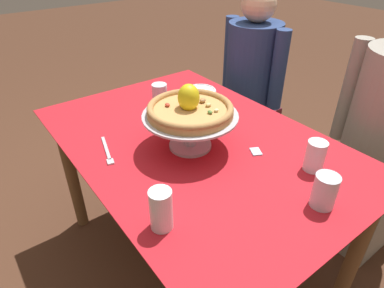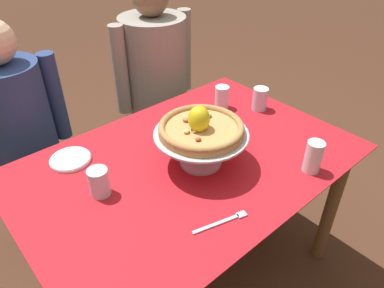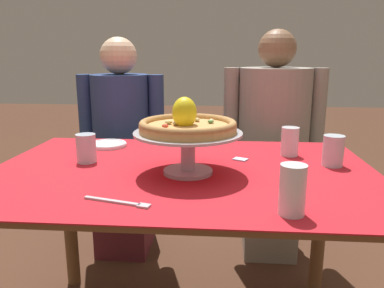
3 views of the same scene
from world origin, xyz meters
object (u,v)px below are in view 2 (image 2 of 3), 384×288
(pizza, at_px, (201,127))
(water_glass_side_right, at_px, (260,100))
(water_glass_front_right, at_px, (313,159))
(sugar_packet, at_px, (204,128))
(diner_left, at_px, (27,150))
(diner_right, at_px, (156,87))
(side_plate, at_px, (70,159))
(water_glass_back_right, at_px, (222,99))
(dinner_fork, at_px, (223,221))
(pizza_stand, at_px, (201,142))
(water_glass_side_left, at_px, (99,183))

(pizza, bearing_deg, water_glass_side_right, 14.05)
(water_glass_front_right, relative_size, sugar_packet, 2.53)
(pizza, height_order, diner_left, diner_left)
(pizza, height_order, diner_right, diner_right)
(diner_left, xyz_separation_m, diner_right, (0.81, 0.04, 0.05))
(pizza, distance_m, side_plate, 0.53)
(water_glass_side_right, xyz_separation_m, diner_right, (-0.12, 0.69, -0.15))
(side_plate, bearing_deg, water_glass_back_right, -6.75)
(dinner_fork, bearing_deg, pizza, 61.11)
(side_plate, height_order, dinner_fork, side_plate)
(side_plate, bearing_deg, pizza_stand, -42.50)
(water_glass_side_right, bearing_deg, water_glass_back_right, 134.32)
(water_glass_back_right, bearing_deg, pizza, -145.57)
(side_plate, xyz_separation_m, diner_right, (0.76, 0.47, -0.11))
(water_glass_front_right, relative_size, diner_right, 0.10)
(water_glass_side_left, xyz_separation_m, dinner_fork, (0.23, -0.38, -0.04))
(pizza_stand, relative_size, sugar_packet, 7.08)
(water_glass_side_right, height_order, dinner_fork, water_glass_side_right)
(diner_left, distance_m, diner_right, 0.82)
(sugar_packet, xyz_separation_m, diner_right, (0.20, 0.64, -0.11))
(dinner_fork, relative_size, diner_right, 0.16)
(sugar_packet, bearing_deg, water_glass_side_right, -8.64)
(pizza_stand, height_order, diner_right, diner_right)
(diner_right, bearing_deg, dinner_fork, -116.15)
(diner_left, bearing_deg, diner_right, 3.13)
(water_glass_front_right, bearing_deg, water_glass_back_right, 81.03)
(water_glass_side_left, relative_size, diner_right, 0.09)
(pizza_stand, xyz_separation_m, dinner_fork, (-0.15, -0.28, -0.10))
(side_plate, bearing_deg, sugar_packet, -17.04)
(side_plate, bearing_deg, water_glass_side_left, -90.79)
(water_glass_side_right, distance_m, diner_left, 1.15)
(pizza, distance_m, dinner_fork, 0.35)
(water_glass_front_right, bearing_deg, pizza, 132.62)
(side_plate, relative_size, diner_right, 0.13)
(pizza, bearing_deg, water_glass_side_left, 165.04)
(dinner_fork, bearing_deg, side_plate, 109.76)
(water_glass_back_right, distance_m, water_glass_front_right, 0.57)
(water_glass_back_right, xyz_separation_m, water_glass_side_left, (-0.75, -0.15, -0.00))
(pizza_stand, xyz_separation_m, diner_left, (-0.43, 0.77, -0.25))
(side_plate, bearing_deg, water_glass_front_right, -44.74)
(water_glass_back_right, height_order, water_glass_side_left, water_glass_back_right)
(diner_left, relative_size, diner_right, 0.97)
(water_glass_side_left, height_order, sugar_packet, water_glass_side_left)
(water_glass_side_left, bearing_deg, pizza_stand, -14.97)
(water_glass_back_right, bearing_deg, dinner_fork, -134.66)
(dinner_fork, bearing_deg, water_glass_side_right, 31.56)
(water_glass_side_right, distance_m, diner_right, 0.72)
(pizza_stand, bearing_deg, water_glass_side_left, 165.03)
(dinner_fork, height_order, sugar_packet, dinner_fork)
(water_glass_back_right, relative_size, sugar_packet, 2.22)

